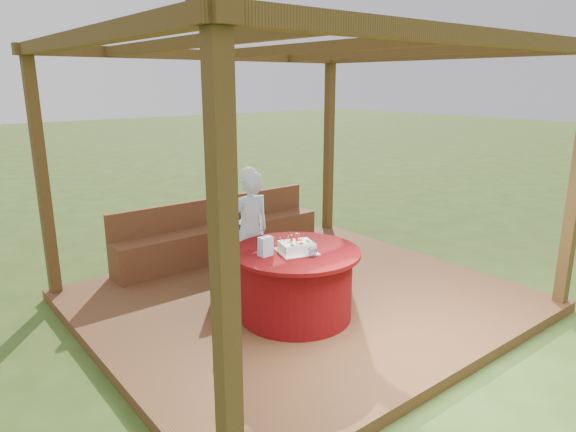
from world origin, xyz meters
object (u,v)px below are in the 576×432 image
(bench, at_px, (221,238))
(gift_bag, at_px, (266,246))
(elderly_woman, at_px, (250,230))
(birthday_cake, at_px, (297,247))
(drinking_glass, at_px, (313,253))
(chair, at_px, (239,240))
(table, at_px, (296,283))

(bench, distance_m, gift_bag, 2.19)
(elderly_woman, xyz_separation_m, birthday_cake, (-0.04, -0.88, 0.04))
(drinking_glass, bearing_deg, gift_bag, 135.27)
(elderly_woman, height_order, birthday_cake, elderly_woman)
(bench, distance_m, birthday_cake, 2.19)
(gift_bag, bearing_deg, chair, 65.38)
(table, relative_size, birthday_cake, 2.85)
(birthday_cake, relative_size, gift_bag, 2.43)
(elderly_woman, relative_size, gift_bag, 7.69)
(elderly_woman, relative_size, birthday_cake, 3.17)
(table, xyz_separation_m, elderly_woman, (0.02, 0.84, 0.36))
(elderly_woman, bearing_deg, gift_bag, -114.08)
(chair, xyz_separation_m, gift_bag, (-0.46, -1.18, 0.31))
(bench, xyz_separation_m, table, (-0.37, -2.06, 0.10))
(birthday_cake, bearing_deg, drinking_glass, -86.68)
(chair, distance_m, drinking_glass, 1.53)
(chair, relative_size, gift_bag, 4.71)
(chair, xyz_separation_m, birthday_cake, (-0.15, -1.28, 0.27))
(table, height_order, drinking_glass, drinking_glass)
(table, distance_m, drinking_glass, 0.47)
(table, xyz_separation_m, birthday_cake, (-0.02, -0.04, 0.40))
(chair, height_order, birthday_cake, same)
(gift_bag, distance_m, drinking_glass, 0.46)
(birthday_cake, height_order, drinking_glass, birthday_cake)
(chair, xyz_separation_m, elderly_woman, (-0.11, -0.40, 0.23))
(birthday_cake, xyz_separation_m, drinking_glass, (0.01, -0.22, -0.01))
(drinking_glass, bearing_deg, birthday_cake, 93.32)
(table, relative_size, chair, 1.47)
(bench, xyz_separation_m, elderly_woman, (-0.35, -1.22, 0.46))
(birthday_cake, bearing_deg, bench, 79.39)
(bench, distance_m, chair, 0.88)
(elderly_woman, xyz_separation_m, gift_bag, (-0.35, -0.79, 0.08))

